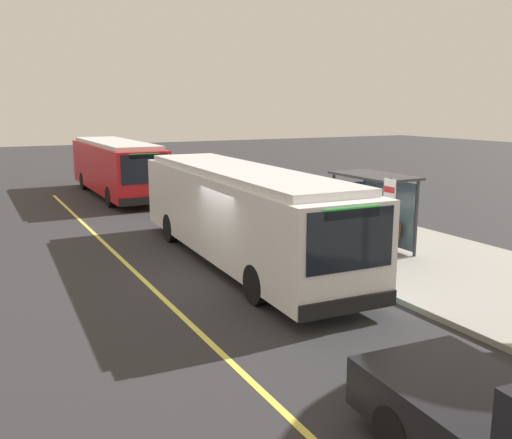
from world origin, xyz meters
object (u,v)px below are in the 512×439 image
at_px(pedestrian_commuter, 290,213).
at_px(route_sign_post, 389,216).
at_px(waiting_bench, 379,234).
at_px(transit_bus_main, 240,211).
at_px(transit_bus_second, 116,166).

bearing_deg(pedestrian_commuter, route_sign_post, -2.69).
bearing_deg(waiting_bench, pedestrian_commuter, -141.13).
height_order(waiting_bench, route_sign_post, route_sign_post).
bearing_deg(waiting_bench, transit_bus_main, -103.34).
height_order(waiting_bench, pedestrian_commuter, pedestrian_commuter).
xyz_separation_m(route_sign_post, pedestrian_commuter, (-5.41, 0.25, -0.84)).
height_order(route_sign_post, pedestrian_commuter, route_sign_post).
xyz_separation_m(transit_bus_main, transit_bus_second, (-15.00, -0.13, -0.00)).
bearing_deg(route_sign_post, waiting_bench, 143.19).
xyz_separation_m(transit_bus_second, pedestrian_commuter, (13.65, 2.76, -0.50)).
height_order(transit_bus_main, pedestrian_commuter, transit_bus_main).
relative_size(transit_bus_second, pedestrian_commuter, 6.49).
bearing_deg(transit_bus_second, pedestrian_commuter, 11.42).
bearing_deg(pedestrian_commuter, waiting_bench, 38.87).
distance_m(transit_bus_main, waiting_bench, 4.82).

